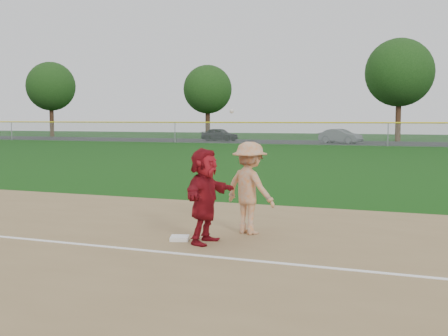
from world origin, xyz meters
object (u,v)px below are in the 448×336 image
(base_runner, at_px, (205,196))
(first_base, at_px, (180,238))
(car_mid, at_px, (340,136))
(car_left, at_px, (220,134))

(base_runner, bearing_deg, first_base, 88.40)
(first_base, relative_size, base_runner, 0.19)
(first_base, relative_size, car_mid, 0.08)
(base_runner, xyz_separation_m, car_left, (-17.74, 45.61, -0.21))
(first_base, relative_size, car_left, 0.09)
(base_runner, distance_m, car_left, 48.94)
(car_left, height_order, car_mid, same)
(first_base, distance_m, base_runner, 1.00)
(car_left, bearing_deg, car_mid, -83.31)
(base_runner, distance_m, car_mid, 44.96)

